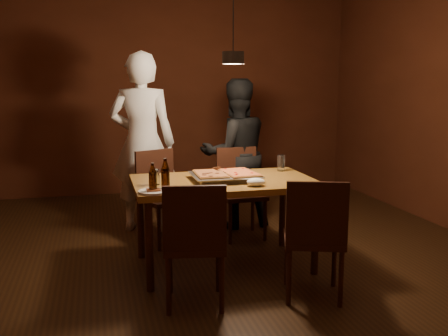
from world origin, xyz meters
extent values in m
plane|color=#321D0D|center=(0.00, 0.00, 0.00)|extent=(6.00, 6.00, 0.00)
plane|color=#512212|center=(0.00, 3.00, 1.40)|extent=(5.00, 0.00, 5.00)
cube|color=#996727|center=(-0.09, -0.07, 0.72)|extent=(1.50, 0.90, 0.05)
cylinder|color=#38190F|center=(-0.76, -0.44, 0.35)|extent=(0.06, 0.06, 0.70)
cylinder|color=#38190F|center=(0.58, -0.44, 0.35)|extent=(0.06, 0.06, 0.70)
cylinder|color=#38190F|center=(-0.76, 0.30, 0.35)|extent=(0.06, 0.06, 0.70)
cylinder|color=#38190F|center=(0.58, 0.30, 0.35)|extent=(0.06, 0.06, 0.70)
cube|color=#38190F|center=(-0.49, 0.68, 0.43)|extent=(0.55, 0.55, 0.04)
cube|color=#38190F|center=(-0.57, 0.86, 0.67)|extent=(0.40, 0.19, 0.45)
cube|color=#38190F|center=(0.28, 0.66, 0.43)|extent=(0.44, 0.44, 0.04)
cube|color=#38190F|center=(0.27, 0.85, 0.67)|extent=(0.42, 0.05, 0.45)
cube|color=#38190F|center=(-0.48, -0.72, 0.43)|extent=(0.49, 0.49, 0.04)
cube|color=#38190F|center=(-0.51, -0.91, 0.67)|extent=(0.42, 0.10, 0.45)
cube|color=#38190F|center=(0.38, -0.81, 0.43)|extent=(0.54, 0.54, 0.04)
cube|color=#38190F|center=(0.32, -0.99, 0.67)|extent=(0.41, 0.17, 0.45)
cube|color=silver|center=(-0.09, -0.07, 0.77)|extent=(0.59, 0.49, 0.05)
cube|color=maroon|center=(-0.21, -0.06, 0.81)|extent=(0.25, 0.39, 0.02)
cube|color=gold|center=(0.04, -0.07, 0.81)|extent=(0.29, 0.43, 0.02)
cylinder|color=black|center=(-0.72, -0.40, 0.82)|extent=(0.06, 0.06, 0.14)
cone|color=black|center=(-0.72, -0.40, 0.93)|extent=(0.06, 0.06, 0.08)
cylinder|color=black|center=(-0.62, -0.35, 0.83)|extent=(0.06, 0.06, 0.16)
cone|color=black|center=(-0.62, -0.35, 0.95)|extent=(0.06, 0.06, 0.09)
cylinder|color=silver|center=(-0.67, -0.12, 0.81)|extent=(0.08, 0.08, 0.12)
cylinder|color=silver|center=(0.52, 0.21, 0.82)|extent=(0.07, 0.07, 0.15)
cylinder|color=white|center=(-0.72, -0.40, 0.76)|extent=(0.23, 0.23, 0.02)
cube|color=gold|center=(-0.72, -0.40, 0.77)|extent=(0.10, 0.08, 0.01)
ellipsoid|color=white|center=(0.09, -0.37, 0.78)|extent=(0.15, 0.11, 0.06)
imported|color=white|center=(-0.65, 1.18, 0.93)|extent=(0.77, 0.61, 1.86)
imported|color=black|center=(0.33, 1.07, 0.79)|extent=(0.81, 0.65, 1.59)
cylinder|color=black|center=(0.00, 0.00, 1.75)|extent=(0.18, 0.18, 0.10)
camera|label=1|loc=(-1.11, -4.02, 1.56)|focal=40.00mm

